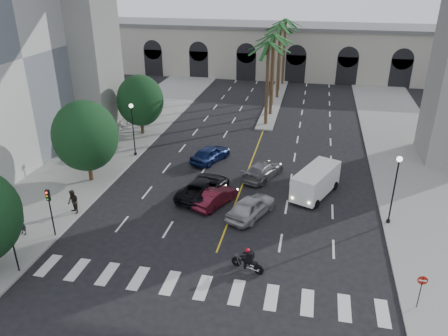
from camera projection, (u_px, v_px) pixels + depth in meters
ground at (209, 272)px, 26.72m from camera, size 140.00×140.00×0.00m
sidewalk_left at (97, 156)px, 42.85m from camera, size 8.00×100.00×0.15m
sidewalk_right at (422, 185)px, 37.19m from camera, size 8.00×100.00×0.15m
median at (274, 101)px, 60.46m from camera, size 2.00×24.00×0.20m
pier_building at (286, 50)px, 73.83m from camera, size 71.00×10.50×8.50m
palm_a at (269, 46)px, 47.81m from camera, size 3.20×3.20×10.30m
palm_b at (274, 39)px, 51.24m from camera, size 3.20×3.20×10.60m
palm_c at (274, 38)px, 55.04m from camera, size 3.20×3.20×10.10m
palm_d at (280, 28)px, 58.22m from camera, size 3.20×3.20×10.90m
palm_e at (281, 28)px, 62.02m from camera, size 3.20×3.20×10.40m
palm_f at (286, 23)px, 65.40m from camera, size 3.20×3.20×10.70m
street_tree_mid at (85, 136)px, 36.30m from camera, size 5.44×5.44×7.21m
street_tree_far at (140, 101)px, 47.10m from camera, size 5.04×5.04×6.68m
lamp_post_left_far at (133, 125)px, 41.75m from camera, size 0.40×0.40×5.35m
lamp_post_right at (395, 185)px, 30.33m from camera, size 0.40×0.40×5.35m
traffic_signal_near at (11, 238)px, 25.58m from camera, size 0.25×0.18×3.65m
traffic_signal_far at (50, 205)px, 29.14m from camera, size 0.25×0.18×3.65m
motorcycle_rider at (249, 261)px, 26.54m from camera, size 2.12×0.88×1.59m
car_a at (251, 206)px, 32.38m from camera, size 3.64×5.12×1.62m
car_b at (215, 197)px, 33.95m from camera, size 3.04×4.41×1.38m
car_c at (204, 187)px, 35.22m from camera, size 3.88×6.21×1.60m
car_d at (263, 170)px, 38.40m from camera, size 3.69×5.30×1.42m
car_e at (210, 154)px, 41.65m from camera, size 3.53×5.00×1.58m
cargo_van at (316, 181)px, 35.16m from camera, size 3.95×5.77×2.31m
pedestrian_a at (22, 223)px, 29.87m from camera, size 0.70×0.53×1.71m
pedestrian_b at (73, 202)px, 32.43m from camera, size 1.15×1.10×1.88m
do_not_enter_sign at (422, 285)px, 23.13m from camera, size 0.54×0.05×2.21m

